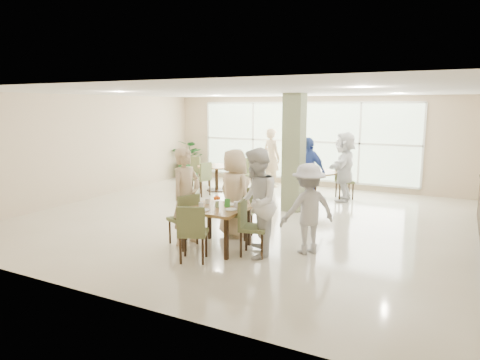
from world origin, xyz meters
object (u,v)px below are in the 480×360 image
at_px(round_table_right, 315,177).
at_px(teen_right, 256,203).
at_px(adult_standing, 272,158).
at_px(teen_standing, 308,209).
at_px(teen_far, 235,193).
at_px(main_table, 217,212).
at_px(adult_a, 307,171).
at_px(teen_left, 186,196).
at_px(adult_b, 344,167).
at_px(round_table_left, 217,171).
at_px(potted_plant, 190,159).

height_order(round_table_right, teen_right, teen_right).
bearing_deg(adult_standing, teen_standing, 143.47).
xyz_separation_m(teen_far, teen_right, (0.86, -0.84, 0.07)).
relative_size(main_table, adult_standing, 0.55).
xyz_separation_m(main_table, teen_right, (0.77, -0.03, 0.26)).
distance_m(main_table, teen_far, 0.84).
height_order(main_table, adult_a, adult_a).
bearing_deg(teen_far, main_table, 119.94).
relative_size(teen_far, adult_standing, 0.93).
bearing_deg(teen_standing, teen_right, -9.70).
xyz_separation_m(main_table, teen_standing, (1.49, 0.52, 0.12)).
distance_m(main_table, teen_left, 0.68).
height_order(teen_right, adult_b, adult_b).
bearing_deg(adult_a, round_table_right, 110.77).
height_order(adult_a, adult_standing, adult_standing).
distance_m(round_table_left, adult_a, 3.06).
height_order(round_table_right, adult_b, adult_b).
height_order(teen_standing, adult_a, adult_a).
bearing_deg(main_table, adult_b, 78.36).
xyz_separation_m(round_table_right, adult_standing, (-1.75, 1.06, 0.32)).
relative_size(teen_right, adult_b, 1.00).
bearing_deg(round_table_right, adult_standing, 148.66).
xyz_separation_m(teen_right, adult_a, (-0.46, 4.02, -0.05)).
height_order(teen_left, teen_right, teen_right).
xyz_separation_m(main_table, round_table_left, (-2.69, 4.53, -0.08)).
bearing_deg(teen_standing, teen_left, -32.57).
distance_m(main_table, teen_right, 0.81).
height_order(main_table, teen_standing, teen_standing).
bearing_deg(adult_standing, main_table, 128.60).
bearing_deg(potted_plant, adult_b, -11.00).
bearing_deg(teen_left, potted_plant, 42.94).
xyz_separation_m(potted_plant, adult_a, (4.95, -2.03, 0.20)).
xyz_separation_m(teen_far, adult_a, (0.40, 3.18, 0.02)).
xyz_separation_m(main_table, adult_b, (1.01, 4.92, 0.26)).
distance_m(potted_plant, adult_b, 5.76).
xyz_separation_m(potted_plant, teen_right, (5.41, -6.05, 0.25)).
xyz_separation_m(teen_far, adult_b, (1.10, 4.11, 0.07)).
xyz_separation_m(teen_right, teen_standing, (0.72, 0.55, -0.14)).
bearing_deg(potted_plant, adult_a, -22.28).
relative_size(main_table, teen_right, 0.54).
bearing_deg(teen_right, teen_far, -157.61).
height_order(adult_b, adult_standing, adult_b).
bearing_deg(round_table_right, adult_a, -86.08).
bearing_deg(round_table_left, adult_standing, 48.30).
xyz_separation_m(teen_far, teen_standing, (1.58, -0.30, -0.07)).
distance_m(teen_left, adult_standing, 5.96).
distance_m(main_table, adult_standing, 6.07).
height_order(main_table, teen_far, teen_far).
xyz_separation_m(potted_plant, adult_b, (5.65, -1.10, 0.25)).
height_order(round_table_left, round_table_right, same).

